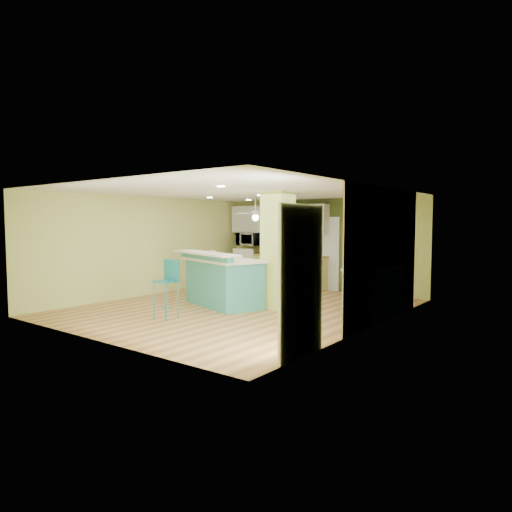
# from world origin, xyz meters

# --- Properties ---
(floor) EXTENTS (6.00, 7.00, 0.01)m
(floor) POSITION_xyz_m (0.00, 0.00, -0.01)
(floor) COLOR olive
(floor) RESTS_ON ground
(ceiling) EXTENTS (6.00, 7.00, 0.01)m
(ceiling) POSITION_xyz_m (0.00, 0.00, 2.50)
(ceiling) COLOR white
(ceiling) RESTS_ON wall_back
(wall_back) EXTENTS (6.00, 0.01, 2.50)m
(wall_back) POSITION_xyz_m (0.00, 3.50, 1.25)
(wall_back) COLOR #C4CD6E
(wall_back) RESTS_ON floor
(wall_front) EXTENTS (6.00, 0.01, 2.50)m
(wall_front) POSITION_xyz_m (0.00, -3.50, 1.25)
(wall_front) COLOR #C4CD6E
(wall_front) RESTS_ON floor
(wall_left) EXTENTS (0.01, 7.00, 2.50)m
(wall_left) POSITION_xyz_m (-3.00, 0.00, 1.25)
(wall_left) COLOR #C4CD6E
(wall_left) RESTS_ON floor
(wall_right) EXTENTS (0.01, 7.00, 2.50)m
(wall_right) POSITION_xyz_m (3.00, 0.00, 1.25)
(wall_right) COLOR #C4CD6E
(wall_right) RESTS_ON floor
(wood_panel) EXTENTS (0.02, 3.40, 2.50)m
(wood_panel) POSITION_xyz_m (2.99, 0.60, 1.25)
(wood_panel) COLOR #947755
(wood_panel) RESTS_ON floor
(olive_accent) EXTENTS (2.20, 0.02, 2.50)m
(olive_accent) POSITION_xyz_m (0.20, 3.49, 1.25)
(olive_accent) COLOR #3A461C
(olive_accent) RESTS_ON floor
(interior_door) EXTENTS (0.82, 0.05, 2.00)m
(interior_door) POSITION_xyz_m (0.20, 3.46, 1.00)
(interior_door) COLOR silver
(interior_door) RESTS_ON floor
(french_door) EXTENTS (0.04, 1.08, 2.10)m
(french_door) POSITION_xyz_m (2.97, -2.30, 1.05)
(french_door) COLOR white
(french_door) RESTS_ON floor
(column) EXTENTS (0.55, 0.55, 2.50)m
(column) POSITION_xyz_m (0.65, 0.50, 1.25)
(column) COLOR #B7CD5F
(column) RESTS_ON floor
(kitchen_run) EXTENTS (3.25, 0.63, 0.94)m
(kitchen_run) POSITION_xyz_m (-1.30, 3.20, 0.47)
(kitchen_run) COLOR #D0D06D
(kitchen_run) RESTS_ON floor
(stove) EXTENTS (0.76, 0.66, 1.08)m
(stove) POSITION_xyz_m (-2.25, 3.19, 0.46)
(stove) COLOR white
(stove) RESTS_ON floor
(upper_cabinets) EXTENTS (3.20, 0.34, 0.80)m
(upper_cabinets) POSITION_xyz_m (-1.30, 3.32, 1.95)
(upper_cabinets) COLOR silver
(upper_cabinets) RESTS_ON wall_back
(microwave) EXTENTS (0.70, 0.48, 0.39)m
(microwave) POSITION_xyz_m (-2.25, 3.20, 1.35)
(microwave) COLOR silver
(microwave) RESTS_ON wall_back
(ceiling_fan) EXTENTS (1.41, 1.41, 0.61)m
(ceiling_fan) POSITION_xyz_m (-1.10, 2.00, 2.08)
(ceiling_fan) COLOR silver
(ceiling_fan) RESTS_ON ceiling
(pendant_lamp) EXTENTS (0.14, 0.14, 0.69)m
(pendant_lamp) POSITION_xyz_m (2.65, 0.75, 1.88)
(pendant_lamp) COLOR silver
(pendant_lamp) RESTS_ON ceiling
(wall_decor) EXTENTS (0.03, 0.90, 0.70)m
(wall_decor) POSITION_xyz_m (2.96, 0.80, 1.55)
(wall_decor) COLOR brown
(wall_decor) RESTS_ON wood_panel
(peninsula) EXTENTS (2.40, 1.82, 1.21)m
(peninsula) POSITION_xyz_m (-0.47, -0.04, 0.56)
(peninsula) COLOR teal
(peninsula) RESTS_ON floor
(bar_stool) EXTENTS (0.41, 0.41, 1.14)m
(bar_stool) POSITION_xyz_m (-0.41, -1.67, 0.76)
(bar_stool) COLOR teal
(bar_stool) RESTS_ON floor
(side_counter) EXTENTS (0.66, 1.55, 1.00)m
(side_counter) POSITION_xyz_m (2.70, 0.84, 0.50)
(side_counter) COLOR teal
(side_counter) RESTS_ON floor
(fruit_bowl) EXTENTS (0.33, 0.33, 0.07)m
(fruit_bowl) POSITION_xyz_m (-0.98, 3.13, 0.97)
(fruit_bowl) COLOR #362116
(fruit_bowl) RESTS_ON kitchen_run
(canister) EXTENTS (0.17, 0.17, 0.16)m
(canister) POSITION_xyz_m (-0.90, 0.09, 1.13)
(canister) COLOR gold
(canister) RESTS_ON peninsula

